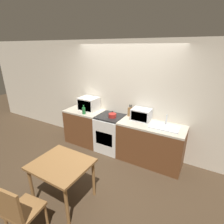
# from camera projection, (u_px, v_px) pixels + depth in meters

# --- Properties ---
(ground_plane) EXTENTS (16.00, 16.00, 0.00)m
(ground_plane) POSITION_uv_depth(u_px,v_px,m) (101.00, 169.00, 3.70)
(ground_plane) COLOR #3D2D1E
(wall_back) EXTENTS (10.00, 0.06, 2.60)m
(wall_back) POSITION_uv_depth(u_px,v_px,m) (126.00, 97.00, 4.16)
(wall_back) COLOR beige
(wall_back) RESTS_ON ground_plane
(counter_left_run) EXTENTS (0.95, 0.62, 0.90)m
(counter_left_run) POSITION_uv_depth(u_px,v_px,m) (85.00, 126.00, 4.65)
(counter_left_run) COLOR brown
(counter_left_run) RESTS_ON ground_plane
(counter_right_run) EXTENTS (1.40, 0.62, 0.90)m
(counter_right_run) POSITION_uv_depth(u_px,v_px,m) (150.00, 143.00, 3.82)
(counter_right_run) COLOR brown
(counter_right_run) RESTS_ON ground_plane
(stove_range) EXTENTS (0.62, 0.62, 0.90)m
(stove_range) POSITION_uv_depth(u_px,v_px,m) (110.00, 133.00, 4.29)
(stove_range) COLOR silver
(stove_range) RESTS_ON ground_plane
(kettle) EXTENTS (0.18, 0.18, 0.16)m
(kettle) POSITION_uv_depth(u_px,v_px,m) (112.00, 115.00, 4.03)
(kettle) COLOR maroon
(kettle) RESTS_ON stove_range
(microwave) EXTENTS (0.46, 0.39, 0.33)m
(microwave) POSITION_uv_depth(u_px,v_px,m) (89.00, 104.00, 4.47)
(microwave) COLOR silver
(microwave) RESTS_ON counter_left_run
(bottle) EXTENTS (0.08, 0.08, 0.22)m
(bottle) POSITION_uv_depth(u_px,v_px,m) (84.00, 111.00, 4.23)
(bottle) COLOR #1E662D
(bottle) RESTS_ON counter_left_run
(knife_block) EXTENTS (0.10, 0.09, 0.28)m
(knife_block) POSITION_uv_depth(u_px,v_px,m) (130.00, 112.00, 4.08)
(knife_block) COLOR brown
(knife_block) RESTS_ON counter_right_run
(toaster_oven) EXTENTS (0.41, 0.31, 0.26)m
(toaster_oven) POSITION_uv_depth(u_px,v_px,m) (141.00, 115.00, 3.86)
(toaster_oven) COLOR silver
(toaster_oven) RESTS_ON counter_right_run
(sink_basin) EXTENTS (0.59, 0.35, 0.24)m
(sink_basin) POSITION_uv_depth(u_px,v_px,m) (164.00, 127.00, 3.54)
(sink_basin) COLOR silver
(sink_basin) RESTS_ON counter_right_run
(dining_table) EXTENTS (0.88, 0.76, 0.73)m
(dining_table) POSITION_uv_depth(u_px,v_px,m) (62.00, 168.00, 2.77)
(dining_table) COLOR brown
(dining_table) RESTS_ON ground_plane
(dining_chair) EXTENTS (0.44, 0.44, 0.91)m
(dining_chair) POSITION_uv_depth(u_px,v_px,m) (19.00, 210.00, 2.20)
(dining_chair) COLOR brown
(dining_chair) RESTS_ON ground_plane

